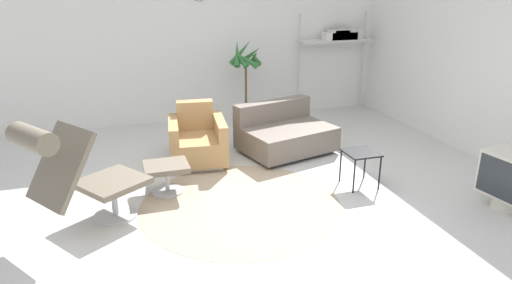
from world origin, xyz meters
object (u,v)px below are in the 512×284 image
(crt_television, at_px, (512,178))
(shelf_unit, at_px, (340,37))
(ottoman, at_px, (166,171))
(potted_plant, at_px, (246,85))
(side_table, at_px, (361,156))
(couch_low, at_px, (284,135))
(armchair_red, at_px, (197,141))
(lounge_chair, at_px, (74,167))

(crt_television, bearing_deg, shelf_unit, -7.90)
(ottoman, distance_m, potted_plant, 2.73)
(ottoman, xyz_separation_m, potted_plant, (1.58, 2.18, 0.42))
(side_table, bearing_deg, couch_low, 107.98)
(ottoman, xyz_separation_m, couch_low, (1.74, 0.84, -0.01))
(armchair_red, relative_size, shelf_unit, 0.50)
(armchair_red, height_order, side_table, armchair_red)
(lounge_chair, bearing_deg, couch_low, 84.14)
(potted_plant, height_order, shelf_unit, shelf_unit)
(lounge_chair, bearing_deg, crt_television, 43.89)
(ottoman, distance_m, side_table, 2.23)
(armchair_red, bearing_deg, side_table, 148.33)
(shelf_unit, bearing_deg, potted_plant, -169.43)
(lounge_chair, xyz_separation_m, ottoman, (0.89, 0.62, -0.41))
(crt_television, bearing_deg, potted_plant, 18.74)
(armchair_red, bearing_deg, potted_plant, -121.67)
(lounge_chair, distance_m, armchair_red, 2.04)
(side_table, relative_size, potted_plant, 0.30)
(ottoman, bearing_deg, crt_television, -23.34)
(armchair_red, xyz_separation_m, shelf_unit, (2.90, 1.71, 1.05))
(side_table, bearing_deg, lounge_chair, -177.63)
(ottoman, height_order, couch_low, couch_low)
(armchair_red, relative_size, couch_low, 0.64)
(crt_television, height_order, potted_plant, potted_plant)
(armchair_red, height_order, shelf_unit, shelf_unit)
(ottoman, xyz_separation_m, shelf_unit, (3.41, 2.52, 1.08))
(lounge_chair, distance_m, crt_television, 4.39)
(armchair_red, distance_m, couch_low, 1.24)
(armchair_red, bearing_deg, couch_low, -172.32)
(lounge_chair, height_order, crt_television, lounge_chair)
(potted_plant, bearing_deg, couch_low, -83.07)
(ottoman, distance_m, armchair_red, 0.96)
(potted_plant, bearing_deg, armchair_red, -128.17)
(ottoman, height_order, crt_television, crt_television)
(shelf_unit, bearing_deg, couch_low, -134.76)
(couch_low, bearing_deg, armchair_red, -13.62)
(couch_low, bearing_deg, shelf_unit, -149.57)
(armchair_red, relative_size, crt_television, 1.45)
(side_table, height_order, potted_plant, potted_plant)
(ottoman, xyz_separation_m, armchair_red, (0.51, 0.82, 0.03))
(side_table, bearing_deg, crt_television, -38.43)
(ottoman, relative_size, crt_television, 0.80)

